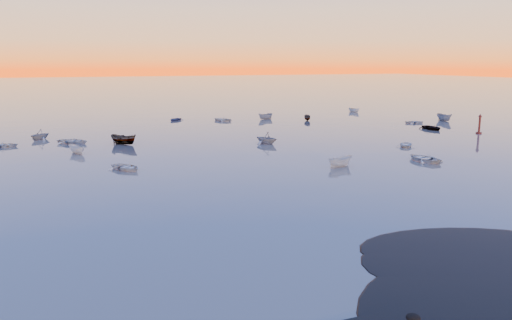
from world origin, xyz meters
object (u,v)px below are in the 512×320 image
boat_near_right (267,144)px  channel_marker (479,125)px  boat_near_center (340,167)px  boat_near_left (126,170)px

boat_near_right → channel_marker: (37.69, -3.46, 1.37)m
boat_near_center → channel_marker: channel_marker is taller
boat_near_center → boat_near_left: bearing=59.0°
boat_near_right → boat_near_center: bearing=65.1°
channel_marker → boat_near_center: bearing=-157.6°
boat_near_right → channel_marker: size_ratio=1.13×
boat_near_right → boat_near_left: bearing=-3.1°
boat_near_left → channel_marker: channel_marker is taller
boat_near_left → channel_marker: 59.99m
boat_near_center → channel_marker: bearing=-81.1°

